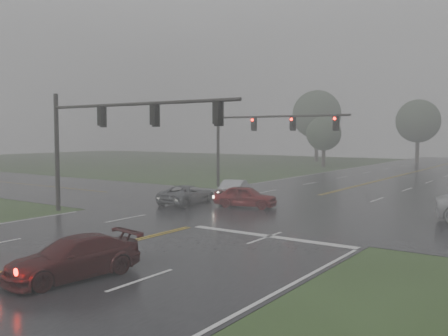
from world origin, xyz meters
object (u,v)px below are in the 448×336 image
Objects in this scene: sedan_red at (246,207)px; signal_gantry_far at (255,132)px; car_grey at (187,204)px; signal_gantry_near at (104,128)px; sedan_maroon at (74,278)px; sedan_silver at (236,199)px.

sedan_red is 0.33× the size of signal_gantry_far.
signal_gantry_near is (-0.65, -6.66, 5.08)m from car_grey.
signal_gantry_far is at bearing 14.54° from sedan_red.
car_grey is (-7.75, 15.50, 0.00)m from sedan_maroon.
car_grey is at bearing 54.93° from sedan_silver.
sedan_maroon reaches higher than car_grey.
sedan_maroon is 0.99× the size of car_grey.
signal_gantry_far is (-0.40, 17.07, -0.16)m from signal_gantry_near.
signal_gantry_near reaches higher than car_grey.
signal_gantry_far reaches higher than sedan_maroon.
car_grey is (-3.99, -1.07, 0.00)m from sedan_red.
signal_gantry_near is (-4.64, -7.73, 5.08)m from sedan_red.
signal_gantry_near reaches higher than sedan_silver.
sedan_red reaches higher than car_grey.
signal_gantry_far reaches higher than sedan_silver.
signal_gantry_near is (-8.41, 8.84, 5.08)m from sedan_maroon.
sedan_silver reaches higher than sedan_red.
sedan_maroon is 0.34× the size of signal_gantry_near.
sedan_red is (-3.77, 16.58, 0.00)m from sedan_maroon.
sedan_red is 0.30× the size of signal_gantry_near.
sedan_silver reaches higher than sedan_maroon.
sedan_red is at bearing 59.02° from signal_gantry_near.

